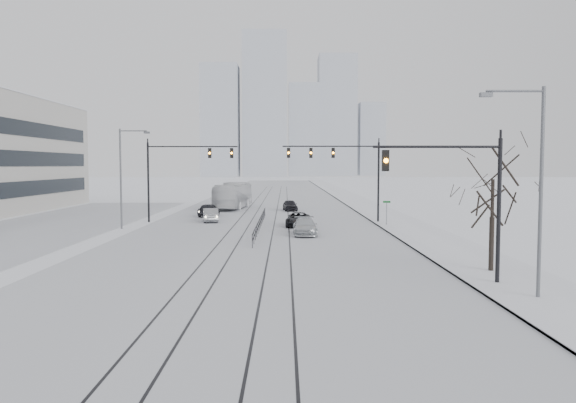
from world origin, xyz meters
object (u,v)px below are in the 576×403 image
object	(u,v)px
sedan_sb_outer	(211,215)
sedan_nb_far	(290,205)
traffic_mast_near	(465,190)
sedan_nb_right	(305,227)
box_truck	(233,196)
bare_tree	(493,189)
sedan_sb_inner	(209,210)
sedan_nb_front	(298,220)

from	to	relation	value
sedan_sb_outer	sedan_nb_far	distance (m)	16.08
traffic_mast_near	sedan_nb_right	bearing A→B (deg)	109.51
sedan_nb_far	box_truck	distance (m)	8.26
sedan_sb_outer	box_truck	xyz separation A→B (m)	(0.70, 17.20, 1.01)
sedan_nb_far	sedan_sb_outer	bearing A→B (deg)	-126.93
bare_tree	sedan_sb_outer	xyz separation A→B (m)	(-18.50, 27.22, -3.80)
sedan_sb_outer	sedan_nb_far	xyz separation A→B (m)	(8.18, 13.85, -0.01)
sedan_sb_inner	sedan_nb_far	bearing A→B (deg)	-132.55
bare_tree	sedan_sb_inner	xyz separation A→B (m)	(-19.51, 33.25, -3.76)
sedan_sb_inner	sedan_nb_right	world-z (taller)	sedan_sb_inner
sedan_nb_right	box_truck	bearing A→B (deg)	106.65
sedan_sb_outer	sedan_nb_right	bearing A→B (deg)	120.94
traffic_mast_near	sedan_sb_inner	bearing A→B (deg)	115.24
sedan_sb_inner	sedan_nb_far	distance (m)	12.06
traffic_mast_near	box_truck	distance (m)	49.94
sedan_sb_inner	traffic_mast_near	bearing A→B (deg)	122.29
traffic_mast_near	sedan_nb_right	xyz separation A→B (m)	(-6.89, 19.44, -3.87)
sedan_sb_outer	sedan_sb_inner	bearing A→B (deg)	-90.10
sedan_sb_outer	sedan_nb_right	world-z (taller)	same
sedan_nb_right	bare_tree	bearing A→B (deg)	-60.75
traffic_mast_near	box_truck	size ratio (longest dim) A/B	0.57
sedan_sb_inner	sedan_nb_far	xyz separation A→B (m)	(9.18, 7.82, -0.05)
sedan_sb_outer	sedan_nb_front	size ratio (longest dim) A/B	0.90
bare_tree	sedan_nb_right	xyz separation A→B (m)	(-9.30, 16.44, -3.80)
traffic_mast_near	bare_tree	xyz separation A→B (m)	(2.41, 3.00, -0.07)
sedan_nb_front	sedan_nb_right	size ratio (longest dim) A/B	0.98
traffic_mast_near	sedan_nb_right	distance (m)	20.99
sedan_sb_inner	sedan_sb_outer	distance (m)	6.11
traffic_mast_near	sedan_nb_front	bearing A→B (deg)	105.77
sedan_sb_inner	box_truck	bearing A→B (deg)	-91.64
traffic_mast_near	bare_tree	distance (m)	3.85
sedan_nb_right	sedan_nb_far	distance (m)	24.65
sedan_sb_outer	sedan_nb_front	world-z (taller)	sedan_sb_outer
sedan_nb_right	sedan_sb_outer	bearing A→B (deg)	130.23
traffic_mast_near	sedan_sb_inner	size ratio (longest dim) A/B	1.63
traffic_mast_near	sedan_sb_outer	bearing A→B (deg)	118.03
bare_tree	sedan_nb_right	world-z (taller)	bare_tree
sedan_nb_front	sedan_nb_right	xyz separation A→B (m)	(0.41, -6.41, 0.04)
box_truck	sedan_sb_inner	bearing A→B (deg)	87.81
sedan_sb_inner	sedan_nb_right	xyz separation A→B (m)	(10.20, -16.81, -0.04)
sedan_nb_front	sedan_nb_far	xyz separation A→B (m)	(-0.61, 18.21, 0.03)
sedan_nb_right	box_truck	size ratio (longest dim) A/B	0.39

